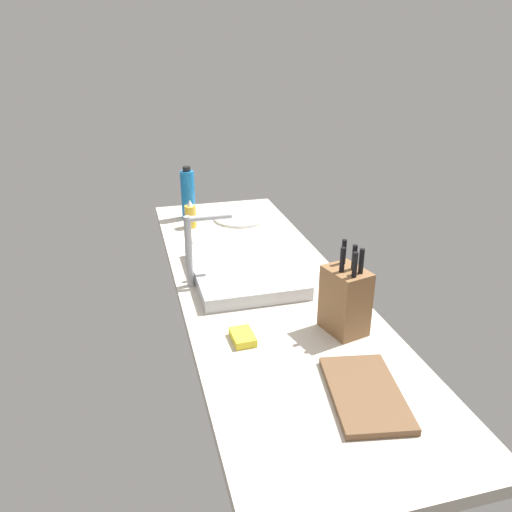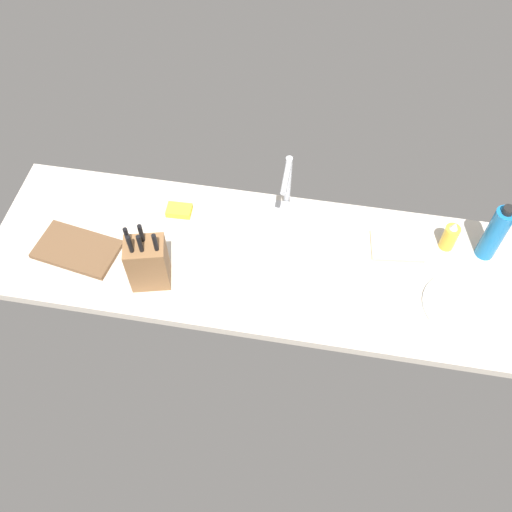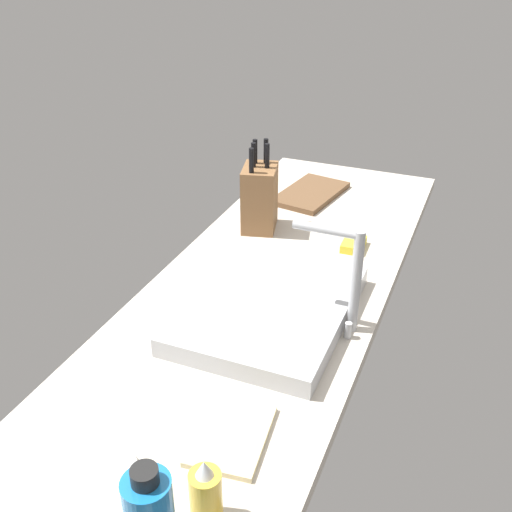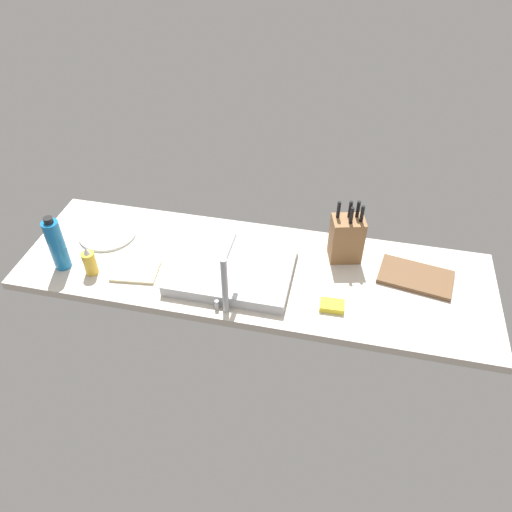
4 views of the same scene
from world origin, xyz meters
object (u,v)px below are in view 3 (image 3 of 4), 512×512
object	(u,v)px
sink_basin	(269,308)
faucet	(347,270)
dish_sponge	(353,244)
soap_bottle	(206,495)
knife_block	(260,197)
dish_towel	(232,435)
cutting_board	(311,193)
dinner_plate	(64,489)

from	to	relation	value
sink_basin	faucet	bearing A→B (deg)	97.86
faucet	dish_sponge	distance (cm)	41.57
sink_basin	soap_bottle	xyz separation A→B (cm)	(55.23, 11.01, 3.14)
soap_bottle	dish_sponge	size ratio (longest dim) A/B	1.42
knife_block	dish_towel	bearing A→B (deg)	4.43
faucet	cutting_board	xyz separation A→B (cm)	(-69.30, -30.08, -14.41)
sink_basin	dinner_plate	bearing A→B (deg)	-12.35
sink_basin	knife_block	distance (cm)	47.77
soap_bottle	sink_basin	bearing A→B (deg)	-168.73
sink_basin	cutting_board	size ratio (longest dim) A/B	1.68
soap_bottle	cutting_board	bearing A→B (deg)	-169.37
sink_basin	dinner_plate	world-z (taller)	sink_basin
knife_block	soap_bottle	size ratio (longest dim) A/B	2.09
knife_block	dinner_plate	distance (cm)	103.02
dish_towel	dish_sponge	bearing A→B (deg)	178.22
sink_basin	soap_bottle	bearing A→B (deg)	11.27
cutting_board	soap_bottle	bearing A→B (deg)	10.63
sink_basin	knife_block	bearing A→B (deg)	-155.12
cutting_board	sink_basin	bearing A→B (deg)	10.13
soap_bottle	knife_block	bearing A→B (deg)	-162.53
faucet	dish_towel	xyz separation A→B (cm)	(40.63, -9.75, -14.71)
dinner_plate	dish_towel	world-z (taller)	same
knife_block	dinner_plate	bearing A→B (deg)	-10.44
faucet	dish_towel	bearing A→B (deg)	-13.49
cutting_board	dish_towel	world-z (taller)	cutting_board
sink_basin	dish_towel	bearing A→B (deg)	11.13
cutting_board	soap_bottle	size ratio (longest dim) A/B	2.22
sink_basin	soap_bottle	size ratio (longest dim) A/B	3.72
cutting_board	dish_sponge	xyz separation A→B (cm)	(30.88, 22.79, 0.30)
dish_sponge	sink_basin	bearing A→B (deg)	-13.74
cutting_board	soap_bottle	world-z (taller)	soap_bottle
faucet	knife_block	distance (cm)	55.08
sink_basin	faucet	distance (cm)	21.73
sink_basin	faucet	size ratio (longest dim) A/B	1.88
soap_bottle	dinner_plate	distance (cm)	24.93
faucet	dish_sponge	bearing A→B (deg)	-169.25
knife_block	cutting_board	xyz separation A→B (cm)	(-28.92, 7.02, -9.23)
cutting_board	dish_sponge	size ratio (longest dim) A/B	3.14
dish_towel	cutting_board	bearing A→B (deg)	-169.52
knife_block	dinner_plate	xyz separation A→B (cm)	(102.35, 6.78, -9.53)
knife_block	soap_bottle	world-z (taller)	knife_block
faucet	dish_towel	world-z (taller)	faucet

